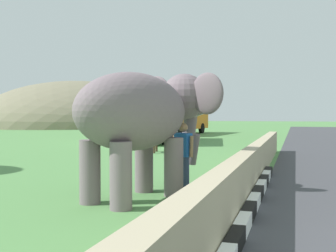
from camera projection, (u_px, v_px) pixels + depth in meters
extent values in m
cube|color=black|center=(235.00, 242.00, 5.69)|extent=(0.90, 0.20, 0.24)
cube|color=white|center=(243.00, 225.00, 6.55)|extent=(0.90, 0.20, 0.24)
cube|color=black|center=(249.00, 212.00, 7.41)|extent=(0.90, 0.20, 0.24)
cube|color=white|center=(254.00, 202.00, 8.27)|extent=(0.90, 0.20, 0.24)
cube|color=black|center=(258.00, 194.00, 9.13)|extent=(0.90, 0.20, 0.24)
cube|color=white|center=(261.00, 187.00, 9.99)|extent=(0.90, 0.20, 0.24)
cube|color=black|center=(264.00, 181.00, 10.85)|extent=(0.90, 0.20, 0.24)
cube|color=white|center=(266.00, 176.00, 11.71)|extent=(0.90, 0.20, 0.24)
cube|color=black|center=(268.00, 172.00, 12.57)|extent=(0.90, 0.20, 0.24)
cube|color=tan|center=(233.00, 189.00, 7.58)|extent=(28.00, 0.36, 1.00)
cylinder|color=slate|center=(144.00, 164.00, 10.02)|extent=(0.44, 0.44, 1.33)
cylinder|color=slate|center=(174.00, 167.00, 9.46)|extent=(0.44, 0.44, 1.33)
cylinder|color=slate|center=(90.00, 172.00, 8.68)|extent=(0.44, 0.44, 1.33)
cylinder|color=slate|center=(121.00, 176.00, 8.12)|extent=(0.44, 0.44, 1.33)
ellipsoid|color=slate|center=(133.00, 111.00, 9.04)|extent=(3.47, 2.61, 1.70)
sphere|color=slate|center=(184.00, 97.00, 10.49)|extent=(1.16, 1.16, 1.16)
ellipsoid|color=#D84C8C|center=(191.00, 91.00, 10.72)|extent=(0.57, 0.73, 0.44)
ellipsoid|color=slate|center=(157.00, 95.00, 10.86)|extent=(0.55, 0.93, 1.00)
ellipsoid|color=slate|center=(207.00, 94.00, 9.90)|extent=(0.55, 0.93, 1.00)
cylinder|color=slate|center=(191.00, 118.00, 10.74)|extent=(0.49, 0.57, 0.99)
cylinder|color=slate|center=(193.00, 149.00, 10.85)|extent=(0.39, 0.47, 0.83)
cone|color=beige|center=(181.00, 115.00, 10.86)|extent=(0.33, 0.58, 0.22)
cone|color=beige|center=(198.00, 115.00, 10.52)|extent=(0.33, 0.58, 0.22)
cylinder|color=navy|center=(180.00, 173.00, 10.37)|extent=(0.15, 0.15, 0.82)
cylinder|color=navy|center=(186.00, 173.00, 10.24)|extent=(0.15, 0.15, 0.82)
cube|color=#1E59B2|center=(183.00, 145.00, 10.29)|extent=(0.38, 0.46, 0.58)
cylinder|color=#9E7251|center=(175.00, 146.00, 10.46)|extent=(0.13, 0.15, 0.53)
cylinder|color=#9E7251|center=(191.00, 147.00, 10.12)|extent=(0.13, 0.13, 0.52)
sphere|color=#9E7251|center=(183.00, 127.00, 10.28)|extent=(0.23, 0.23, 0.23)
cube|color=silver|center=(153.00, 112.00, 27.89)|extent=(8.54, 3.89, 3.00)
cube|color=#3F5160|center=(153.00, 104.00, 27.88)|extent=(7.90, 3.81, 0.76)
cylinder|color=black|center=(143.00, 133.00, 30.69)|extent=(1.04, 0.47, 1.00)
cylinder|color=black|center=(174.00, 133.00, 30.40)|extent=(1.04, 0.47, 1.00)
cylinder|color=black|center=(128.00, 137.00, 25.46)|extent=(1.04, 0.47, 1.00)
cylinder|color=black|center=(165.00, 137.00, 25.18)|extent=(1.04, 0.47, 1.00)
cube|color=orange|center=(179.00, 113.00, 38.63)|extent=(9.82, 3.66, 3.00)
cube|color=#3F5160|center=(179.00, 107.00, 38.61)|extent=(9.06, 3.60, 0.76)
cylinder|color=black|center=(180.00, 128.00, 41.94)|extent=(1.03, 0.42, 1.00)
cylinder|color=black|center=(202.00, 128.00, 41.00)|extent=(1.03, 0.42, 1.00)
cylinder|color=black|center=(153.00, 130.00, 36.34)|extent=(1.03, 0.42, 1.00)
cylinder|color=black|center=(177.00, 130.00, 35.40)|extent=(1.03, 0.42, 1.00)
cylinder|color=#473323|center=(149.00, 145.00, 20.87)|extent=(0.12, 0.12, 0.65)
cylinder|color=#473323|center=(156.00, 145.00, 20.83)|extent=(0.12, 0.12, 0.65)
cylinder|color=#473323|center=(146.00, 146.00, 19.98)|extent=(0.12, 0.12, 0.65)
cylinder|color=#473323|center=(154.00, 146.00, 19.94)|extent=(0.12, 0.12, 0.65)
ellipsoid|color=#473323|center=(152.00, 134.00, 20.39)|extent=(1.59, 0.87, 0.66)
ellipsoid|color=#473323|center=(154.00, 131.00, 21.31)|extent=(0.44, 0.33, 0.32)
ellipsoid|color=#787259|center=(82.00, 126.00, 67.70)|extent=(37.05, 29.64, 14.37)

